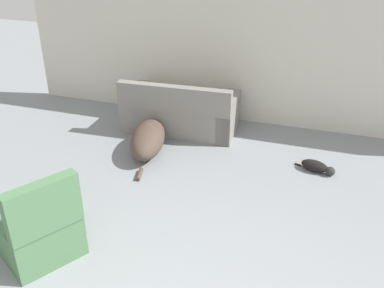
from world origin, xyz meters
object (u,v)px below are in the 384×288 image
(couch, at_px, (180,113))
(side_chair, at_px, (39,229))
(dog, at_px, (149,137))
(cat, at_px, (317,167))

(couch, bearing_deg, side_chair, 81.32)
(dog, xyz_separation_m, side_chair, (-0.12, -2.20, 0.10))
(cat, bearing_deg, side_chair, -117.49)
(dog, distance_m, side_chair, 2.20)
(dog, bearing_deg, cat, -100.37)
(couch, height_order, dog, couch)
(couch, relative_size, cat, 3.24)
(couch, height_order, side_chair, side_chair)
(dog, relative_size, side_chair, 1.63)
(dog, bearing_deg, side_chair, 163.29)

